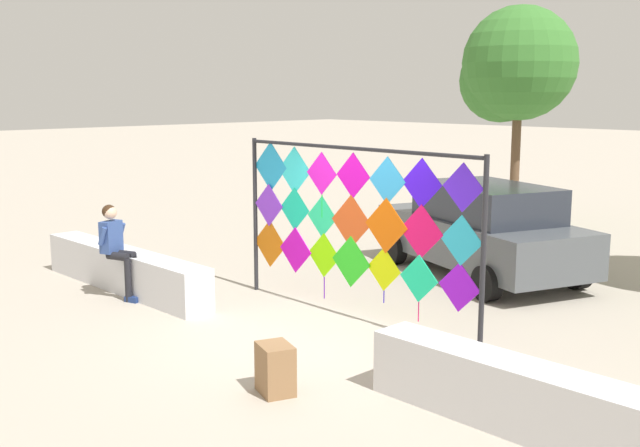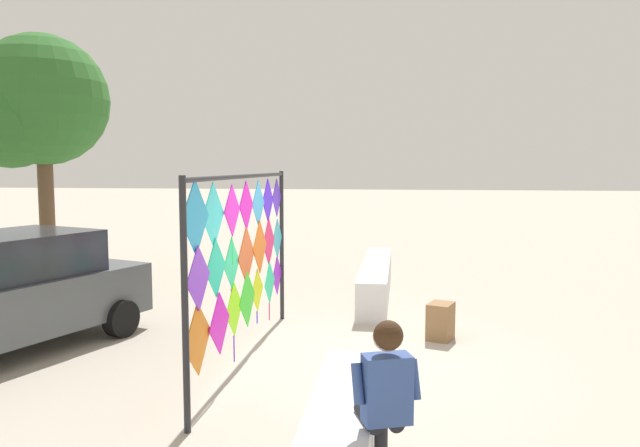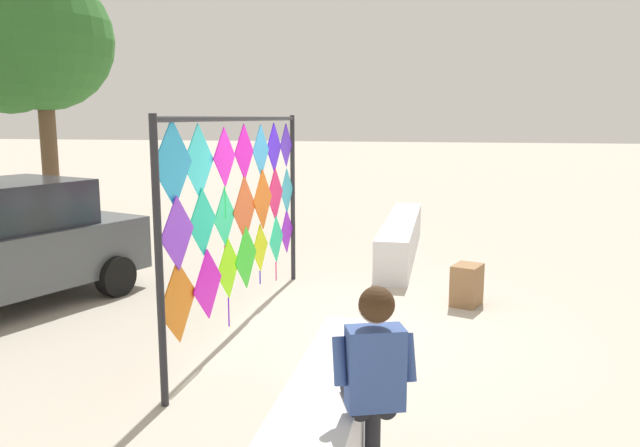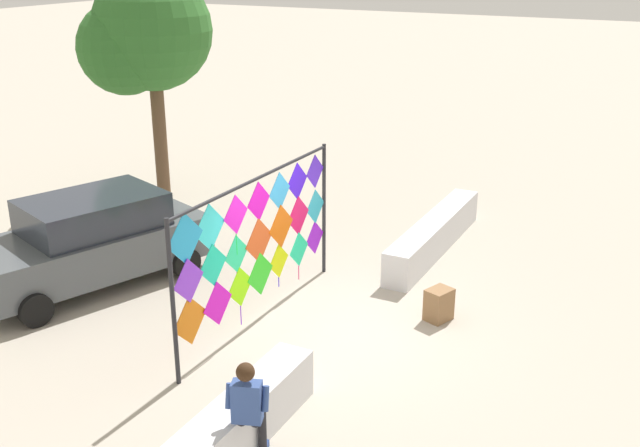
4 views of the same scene
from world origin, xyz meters
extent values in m
plane|color=#ADA393|center=(0.00, 0.00, 0.00)|extent=(120.00, 120.00, 0.00)
cube|color=silver|center=(4.10, -0.31, 0.35)|extent=(4.46, 0.54, 0.70)
cylinder|color=#232328|center=(-2.53, 1.32, 1.30)|extent=(0.07, 0.07, 2.59)
cylinder|color=#232328|center=(2.05, 1.26, 1.30)|extent=(0.07, 0.07, 2.59)
cylinder|color=#232328|center=(-0.24, 1.29, 2.54)|extent=(4.59, 0.12, 0.06)
cube|color=orange|center=(-2.16, 1.33, 0.86)|extent=(0.80, 0.02, 0.80)
cube|color=#D20DC2|center=(-1.50, 1.29, 0.85)|extent=(0.74, 0.02, 0.74)
cube|color=#88F807|center=(-0.85, 1.30, 0.87)|extent=(0.69, 0.02, 0.69)
cylinder|color=#7616E5|center=(-0.85, 1.31, 0.35)|extent=(0.02, 0.02, 0.34)
cube|color=#27CE1E|center=(-0.26, 1.28, 0.87)|extent=(0.78, 0.02, 0.78)
cube|color=#D0E306|center=(0.38, 1.29, 0.86)|extent=(0.64, 0.02, 0.64)
cylinder|color=#2816E5|center=(0.38, 1.30, 0.45)|extent=(0.02, 0.02, 0.18)
cube|color=#15D791|center=(1.04, 1.25, 0.85)|extent=(0.66, 0.02, 0.66)
cylinder|color=#E51661|center=(1.04, 1.26, 0.37)|extent=(0.02, 0.02, 0.28)
cube|color=#9111E2|center=(1.70, 1.27, 0.84)|extent=(0.66, 0.02, 0.66)
cube|color=#8131E3|center=(-2.16, 1.31, 1.51)|extent=(0.70, 0.02, 0.70)
cube|color=#15D3A7|center=(-1.54, 1.31, 1.51)|extent=(0.69, 0.02, 0.69)
cube|color=#22DD8E|center=(-0.90, 1.31, 1.46)|extent=(0.64, 0.02, 0.64)
cylinder|color=#E5166E|center=(-0.90, 1.32, 1.03)|extent=(0.02, 0.02, 0.22)
cube|color=#D14918|center=(-0.27, 1.28, 1.47)|extent=(0.80, 0.02, 0.80)
cube|color=#D85406|center=(0.43, 1.26, 1.50)|extent=(0.79, 0.02, 0.79)
cube|color=#E30C56|center=(1.05, 1.27, 1.49)|extent=(0.75, 0.02, 0.75)
cube|color=#25ADD1|center=(1.71, 1.26, 1.47)|extent=(0.67, 0.02, 0.67)
cylinder|color=#E54116|center=(1.71, 1.27, 1.02)|extent=(0.02, 0.02, 0.23)
cube|color=#20A3E5|center=(-2.14, 1.34, 2.15)|extent=(0.81, 0.02, 0.81)
cube|color=#32EAF5|center=(-1.55, 1.33, 2.13)|extent=(0.75, 0.02, 0.75)
cube|color=#EA17D1|center=(-0.90, 1.29, 2.13)|extent=(0.65, 0.02, 0.65)
cylinder|color=#16E52E|center=(-0.90, 1.30, 1.63)|extent=(0.02, 0.02, 0.35)
cube|color=#D30AB5|center=(-0.24, 1.29, 2.15)|extent=(0.67, 0.02, 0.67)
cube|color=#2B99E1|center=(0.43, 1.28, 2.13)|extent=(0.67, 0.02, 0.67)
cube|color=#380EED|center=(1.04, 1.27, 2.14)|extent=(0.69, 0.02, 0.69)
cylinder|color=#BEE516|center=(1.04, 1.28, 1.66)|extent=(0.02, 0.02, 0.29)
cube|color=#4D1DEB|center=(1.71, 1.27, 2.15)|extent=(0.64, 0.02, 0.64)
cylinder|color=black|center=(-3.38, -0.65, 0.35)|extent=(0.11, 0.11, 0.70)
cylinder|color=black|center=(-3.56, -0.71, 0.73)|extent=(0.41, 0.25, 0.13)
cylinder|color=black|center=(-3.43, -0.49, 0.35)|extent=(0.11, 0.11, 0.70)
cylinder|color=black|center=(-3.62, -0.55, 0.73)|extent=(0.41, 0.25, 0.13)
cube|color=navy|center=(-3.38, -0.47, 0.04)|extent=(0.26, 0.18, 0.09)
cube|color=#334C8C|center=(-3.77, -0.70, 1.02)|extent=(0.31, 0.40, 0.52)
sphere|color=#DBB293|center=(-3.77, -0.70, 1.42)|extent=(0.22, 0.22, 0.22)
sphere|color=#382314|center=(-3.79, -0.70, 1.44)|extent=(0.22, 0.22, 0.22)
cylinder|color=#334C8C|center=(-3.68, -0.90, 1.07)|extent=(0.19, 0.14, 0.31)
cylinder|color=#334C8C|center=(-3.83, -0.48, 1.07)|extent=(0.19, 0.14, 0.31)
cube|color=#4C5156|center=(-0.46, 4.95, 0.69)|extent=(4.78, 3.28, 0.79)
cube|color=#282D38|center=(-0.31, 4.90, 1.39)|extent=(2.88, 2.40, 0.63)
cylinder|color=black|center=(-2.19, 4.58, 0.29)|extent=(0.63, 0.42, 0.59)
cylinder|color=black|center=(0.62, 3.55, 0.29)|extent=(0.63, 0.42, 0.59)
cylinder|color=black|center=(1.27, 5.32, 0.29)|extent=(0.63, 0.42, 0.59)
cube|color=olive|center=(1.15, -1.42, 0.28)|extent=(0.54, 0.48, 0.57)
cylinder|color=brown|center=(4.56, 7.20, 1.64)|extent=(0.34, 0.34, 3.28)
sphere|color=#2D6628|center=(4.56, 7.20, 4.15)|extent=(2.92, 2.92, 2.92)
sphere|color=#2D6628|center=(4.06, 7.66, 3.76)|extent=(2.26, 2.26, 2.26)
sphere|color=#2D6628|center=(4.69, 7.56, 3.89)|extent=(2.32, 2.32, 2.32)
camera|label=1|loc=(7.33, -6.72, 3.35)|focal=42.74mm
camera|label=2|loc=(-8.16, -0.78, 2.69)|focal=33.82mm
camera|label=3|loc=(-7.46, -1.09, 2.56)|focal=35.30mm
camera|label=4|loc=(-10.11, -4.95, 6.08)|focal=42.29mm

